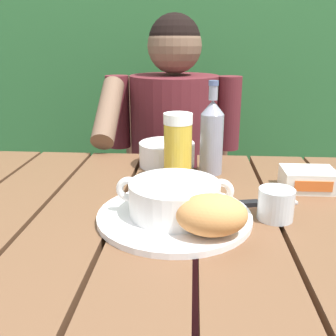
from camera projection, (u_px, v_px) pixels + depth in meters
name	position (u px, v px, depth m)	size (l,w,h in m)	color
dining_table	(156.00, 255.00, 0.80)	(1.42, 0.84, 0.77)	brown
hedge_backdrop	(231.00, 51.00, 2.09)	(3.73, 0.96, 2.32)	#306834
chair_near_diner	(175.00, 194.00, 1.68)	(0.46, 0.43, 0.95)	brown
person_eating	(172.00, 154.00, 1.41)	(0.48, 0.47, 1.19)	maroon
serving_plate	(174.00, 216.00, 0.74)	(0.30, 0.30, 0.01)	white
soup_bowl	(175.00, 197.00, 0.73)	(0.22, 0.17, 0.07)	white
bread_roll	(212.00, 215.00, 0.65)	(0.13, 0.10, 0.07)	#CF894A
beer_glass	(178.00, 147.00, 0.93)	(0.07, 0.07, 0.17)	gold
beer_bottle	(212.00, 136.00, 0.97)	(0.06, 0.06, 0.24)	gray
water_glass_small	(276.00, 204.00, 0.73)	(0.07, 0.07, 0.06)	silver
butter_tub	(308.00, 179.00, 0.88)	(0.12, 0.09, 0.05)	white
table_knife	(257.00, 203.00, 0.80)	(0.14, 0.05, 0.01)	silver
diner_bowl	(165.00, 154.00, 1.05)	(0.15, 0.15, 0.06)	white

